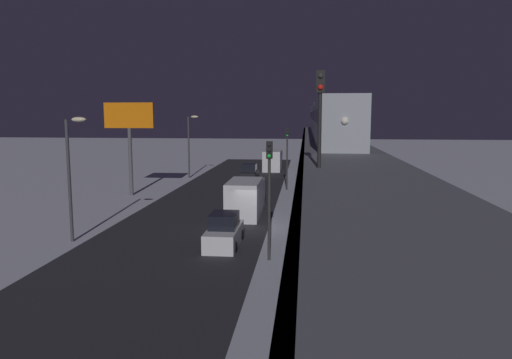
% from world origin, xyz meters
% --- Properties ---
extents(ground_plane, '(240.00, 240.00, 0.00)m').
position_xyz_m(ground_plane, '(0.00, 0.00, 0.00)').
color(ground_plane, silver).
extents(avenue_asphalt, '(11.00, 99.56, 0.01)m').
position_xyz_m(avenue_asphalt, '(4.31, 0.00, 0.00)').
color(avenue_asphalt, '#28282D').
rests_on(avenue_asphalt, ground_plane).
extents(elevated_railway, '(5.00, 99.56, 5.58)m').
position_xyz_m(elevated_railway, '(-5.77, 0.00, 4.80)').
color(elevated_railway, slate).
rests_on(elevated_railway, ground_plane).
extents(subway_train, '(2.94, 55.47, 3.40)m').
position_xyz_m(subway_train, '(-5.86, -22.76, 7.36)').
color(subway_train, '#999EA8').
rests_on(subway_train, elevated_railway).
extents(rail_signal, '(0.36, 0.41, 4.00)m').
position_xyz_m(rail_signal, '(-4.24, 12.39, 8.30)').
color(rail_signal, black).
rests_on(rail_signal, elevated_railway).
extents(sedan_white, '(1.91, 4.51, 1.97)m').
position_xyz_m(sedan_white, '(1.11, 4.93, 0.78)').
color(sedan_white, silver).
rests_on(sedan_white, ground_plane).
extents(sedan_black, '(1.80, 4.57, 1.97)m').
position_xyz_m(sedan_black, '(2.91, -23.35, 0.80)').
color(sedan_black, black).
rests_on(sedan_black, ground_plane).
extents(box_truck, '(2.40, 7.40, 2.80)m').
position_xyz_m(box_truck, '(0.91, -4.14, 1.35)').
color(box_truck, '#B2B2B7').
rests_on(box_truck, ground_plane).
extents(delivery_van, '(2.40, 7.40, 2.80)m').
position_xyz_m(delivery_van, '(0.91, -34.65, 1.35)').
color(delivery_van, black).
rests_on(delivery_van, ground_plane).
extents(traffic_light_near, '(0.32, 0.44, 6.40)m').
position_xyz_m(traffic_light_near, '(-1.79, 7.56, 4.20)').
color(traffic_light_near, '#2D2D2D').
rests_on(traffic_light_near, ground_plane).
extents(traffic_light_mid, '(0.32, 0.44, 6.40)m').
position_xyz_m(traffic_light_mid, '(-1.79, -16.63, 4.20)').
color(traffic_light_mid, '#2D2D2D').
rests_on(traffic_light_mid, ground_plane).
extents(commercial_billboard, '(4.80, 0.36, 8.90)m').
position_xyz_m(commercial_billboard, '(13.08, -11.82, 6.83)').
color(commercial_billboard, '#4C4C51').
rests_on(commercial_billboard, ground_plane).
extents(street_lamp_near, '(1.35, 0.44, 7.65)m').
position_xyz_m(street_lamp_near, '(10.38, 5.00, 4.81)').
color(street_lamp_near, '#38383D').
rests_on(street_lamp_near, ground_plane).
extents(street_lamp_far, '(1.35, 0.44, 7.65)m').
position_xyz_m(street_lamp_far, '(10.38, -25.00, 4.81)').
color(street_lamp_far, '#38383D').
rests_on(street_lamp_far, ground_plane).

